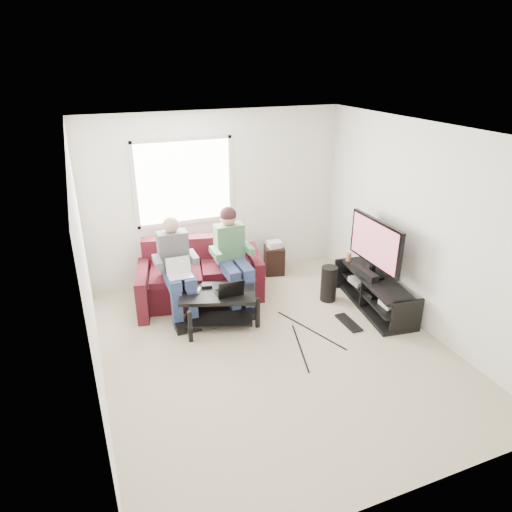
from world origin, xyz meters
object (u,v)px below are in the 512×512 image
object	(u,v)px
coffee_table	(218,300)
tv	(375,244)
sofa	(201,278)
end_table	(274,259)
subwoofer	(329,284)
tv_stand	(374,294)

from	to	relation	value
coffee_table	tv	distance (m)	2.26
sofa	tv	xyz separation A→B (m)	(2.19, -1.10, 0.62)
tv	end_table	size ratio (longest dim) A/B	1.97
sofa	subwoofer	bearing A→B (deg)	-23.84
tv_stand	end_table	distance (m)	1.78
tv_stand	end_table	size ratio (longest dim) A/B	2.69
sofa	subwoofer	world-z (taller)	sofa
subwoofer	end_table	world-z (taller)	end_table
sofa	end_table	world-z (taller)	sofa
sofa	tv_stand	xyz separation A→B (m)	(2.19, -1.20, -0.10)
coffee_table	subwoofer	xyz separation A→B (m)	(1.69, 0.04, -0.09)
coffee_table	end_table	xyz separation A→B (m)	(1.31, 1.17, -0.10)
coffee_table	end_table	distance (m)	1.76
coffee_table	subwoofer	world-z (taller)	subwoofer
coffee_table	end_table	size ratio (longest dim) A/B	1.98
tv_stand	subwoofer	distance (m)	0.65
subwoofer	coffee_table	bearing A→B (deg)	-178.53
coffee_table	tv	xyz separation A→B (m)	(2.16, -0.30, 0.58)
sofa	tv_stand	distance (m)	2.50
coffee_table	tv	bearing A→B (deg)	-7.86
tv_stand	tv	bearing A→B (deg)	91.47
end_table	coffee_table	bearing A→B (deg)	-138.36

